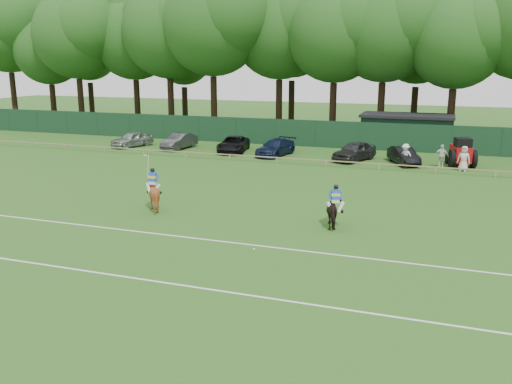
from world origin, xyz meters
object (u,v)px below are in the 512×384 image
at_px(polo_ball, 254,249).
at_px(tractor, 461,153).
at_px(spectator_right, 464,159).
at_px(suv_black, 233,144).
at_px(sedan_navy, 276,147).
at_px(hatch_grey, 354,151).
at_px(spectator_left, 405,155).
at_px(spectator_mid, 441,156).
at_px(sedan_silver, 132,139).
at_px(estate_black, 404,156).
at_px(horse_chestnut, 154,194).
at_px(utility_shed, 406,130).
at_px(horse_dark, 335,212).
at_px(sedan_grey, 179,141).

relative_size(polo_ball, tractor, 0.03).
bearing_deg(spectator_right, suv_black, -177.90).
distance_m(sedan_navy, spectator_right, 15.14).
bearing_deg(hatch_grey, spectator_left, 4.54).
bearing_deg(spectator_mid, spectator_left, -171.10).
distance_m(sedan_silver, polo_ball, 30.79).
xyz_separation_m(sedan_silver, estate_black, (24.83, -0.53, -0.05)).
bearing_deg(sedan_silver, horse_chestnut, -34.25).
height_order(horse_chestnut, utility_shed, utility_shed).
bearing_deg(hatch_grey, estate_black, 19.77).
distance_m(sedan_silver, spectator_left, 25.09).
xyz_separation_m(horse_dark, sedan_navy, (-8.80, 18.48, -0.09)).
relative_size(estate_black, tractor, 1.35).
height_order(horse_dark, suv_black, horse_dark).
bearing_deg(spectator_mid, horse_dark, -110.71).
bearing_deg(polo_ball, spectator_mid, 71.78).
distance_m(sedan_silver, hatch_grey, 20.93).
distance_m(horse_dark, sedan_navy, 20.47).
xyz_separation_m(sedan_grey, sedan_navy, (9.41, -0.48, -0.01)).
bearing_deg(tractor, spectator_left, -172.47).
bearing_deg(sedan_silver, sedan_navy, 20.52).
height_order(suv_black, spectator_right, spectator_right).
xyz_separation_m(sedan_grey, hatch_grey, (16.16, -0.65, 0.07)).
xyz_separation_m(horse_dark, horse_chestnut, (-9.93, -0.21, 0.13)).
height_order(sedan_silver, spectator_mid, spectator_mid).
relative_size(horse_chestnut, sedan_grey, 0.43).
bearing_deg(spectator_right, polo_ball, -103.53).
distance_m(sedan_silver, spectator_mid, 27.64).
distance_m(horse_dark, spectator_mid, 18.22).
height_order(horse_dark, horse_chestnut, horse_chestnut).
height_order(horse_dark, estate_black, horse_dark).
distance_m(sedan_grey, tractor, 24.29).
relative_size(estate_black, spectator_left, 2.27).
relative_size(horse_dark, horse_chestnut, 1.02).
bearing_deg(horse_dark, estate_black, -113.46).
height_order(spectator_mid, utility_shed, utility_shed).
xyz_separation_m(horse_chestnut, hatch_grey, (7.89, 18.52, -0.14)).
height_order(sedan_grey, utility_shed, utility_shed).
distance_m(horse_chestnut, hatch_grey, 20.13).
bearing_deg(polo_ball, sedan_silver, 131.38).
distance_m(sedan_silver, utility_shed, 25.79).
bearing_deg(utility_shed, hatch_grey, -111.09).
relative_size(horse_chestnut, suv_black, 0.37).
relative_size(horse_dark, sedan_grey, 0.43).
distance_m(spectator_mid, tractor, 1.67).
height_order(horse_dark, hatch_grey, horse_dark).
height_order(hatch_grey, tractor, tractor).
relative_size(sedan_navy, tractor, 1.59).
height_order(suv_black, utility_shed, utility_shed).
bearing_deg(spectator_mid, polo_ball, -114.13).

